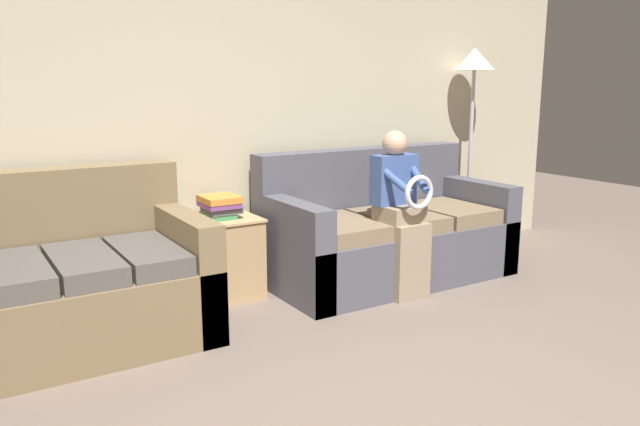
# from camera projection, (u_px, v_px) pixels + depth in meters

# --- Properties ---
(wall_back) EXTENTS (7.15, 0.06, 2.55)m
(wall_back) POSITION_uv_depth(u_px,v_px,m) (195.00, 112.00, 4.34)
(wall_back) COLOR #BCB293
(wall_back) RESTS_ON ground_plane
(couch_main) EXTENTS (1.87, 0.91, 0.97)m
(couch_main) POSITION_uv_depth(u_px,v_px,m) (385.00, 234.00, 4.77)
(couch_main) COLOR #4C4C56
(couch_main) RESTS_ON ground_plane
(couch_side) EXTENTS (1.37, 0.98, 0.97)m
(couch_side) POSITION_uv_depth(u_px,v_px,m) (80.00, 284.00, 3.59)
(couch_side) COLOR brown
(couch_side) RESTS_ON ground_plane
(child_left_seated) EXTENTS (0.33, 0.38, 1.15)m
(child_left_seated) POSITION_uv_depth(u_px,v_px,m) (402.00, 207.00, 4.31)
(child_left_seated) COLOR gray
(child_left_seated) RESTS_ON ground_plane
(side_shelf) EXTENTS (0.50, 0.46, 0.57)m
(side_shelf) POSITION_uv_depth(u_px,v_px,m) (222.00, 256.00, 4.33)
(side_shelf) COLOR tan
(side_shelf) RESTS_ON ground_plane
(book_stack) EXTENTS (0.24, 0.27, 0.15)m
(book_stack) POSITION_uv_depth(u_px,v_px,m) (220.00, 206.00, 4.25)
(book_stack) COLOR #3D8451
(book_stack) RESTS_ON side_shelf
(floor_lamp) EXTENTS (0.35, 0.35, 1.77)m
(floor_lamp) POSITION_uv_depth(u_px,v_px,m) (474.00, 78.00, 5.37)
(floor_lamp) COLOR #2D2B28
(floor_lamp) RESTS_ON ground_plane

